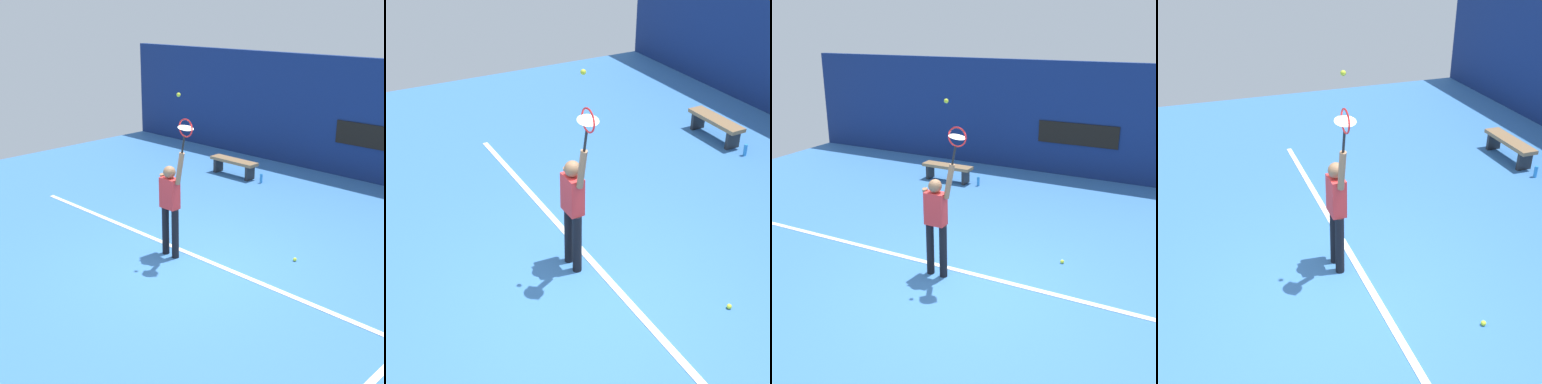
# 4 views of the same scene
# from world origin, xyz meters

# --- Properties ---
(ground_plane) EXTENTS (18.00, 18.00, 0.00)m
(ground_plane) POSITION_xyz_m (0.00, 0.00, 0.00)
(ground_plane) COLOR #3870B2
(court_baseline) EXTENTS (10.00, 0.10, 0.01)m
(court_baseline) POSITION_xyz_m (0.00, 0.41, 0.01)
(court_baseline) COLOR white
(court_baseline) RESTS_ON ground_plane
(tennis_player) EXTENTS (0.60, 0.31, 1.99)m
(tennis_player) POSITION_xyz_m (-0.57, 0.14, 1.01)
(tennis_player) COLOR black
(tennis_player) RESTS_ON ground_plane
(tennis_racket) EXTENTS (0.37, 0.27, 0.62)m
(tennis_racket) POSITION_xyz_m (-0.17, 0.14, 2.38)
(tennis_racket) COLOR black
(tennis_ball) EXTENTS (0.07, 0.07, 0.07)m
(tennis_ball) POSITION_xyz_m (-0.37, 0.18, 2.93)
(tennis_ball) COLOR #CCE033
(court_bench) EXTENTS (1.40, 0.36, 0.45)m
(court_bench) POSITION_xyz_m (-2.97, 4.76, 0.34)
(court_bench) COLOR olive
(court_bench) RESTS_ON ground_plane
(water_bottle) EXTENTS (0.07, 0.07, 0.24)m
(water_bottle) POSITION_xyz_m (-2.04, 4.76, 0.12)
(water_bottle) COLOR #338CD8
(water_bottle) RESTS_ON ground_plane
(spare_ball) EXTENTS (0.07, 0.07, 0.07)m
(spare_ball) POSITION_xyz_m (1.20, 1.51, 0.03)
(spare_ball) COLOR #CCE033
(spare_ball) RESTS_ON ground_plane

